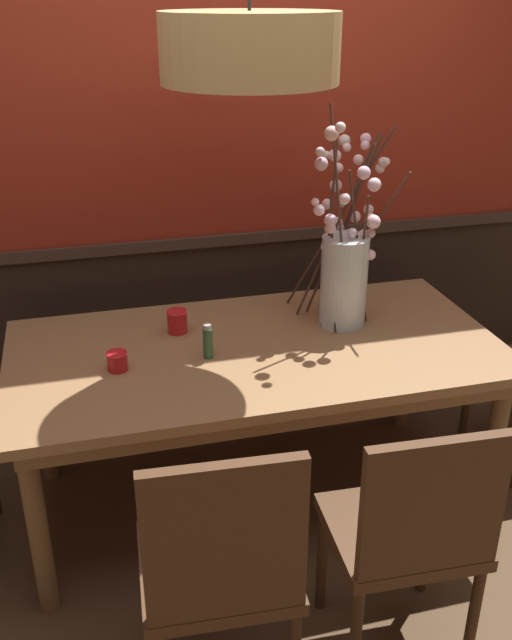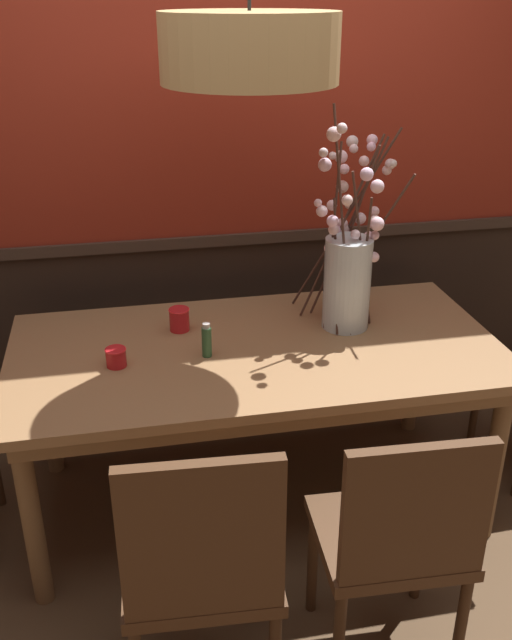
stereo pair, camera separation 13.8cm
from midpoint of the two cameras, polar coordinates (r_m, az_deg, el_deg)
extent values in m
plane|color=brown|center=(3.15, 1.29, -14.18)|extent=(24.00, 24.00, 0.00)
cube|color=#2D2119|center=(3.49, -1.19, -0.80)|extent=(5.24, 0.12, 0.94)
cube|color=#3E2E24|center=(3.30, -1.23, 6.78)|extent=(5.24, 0.14, 0.05)
cube|color=maroon|center=(3.14, -1.44, 22.98)|extent=(5.24, 0.12, 1.88)
cube|color=#997047|center=(2.75, 1.44, -2.47)|extent=(1.89, 0.96, 0.04)
cube|color=brown|center=(2.78, 1.43, -3.55)|extent=(1.79, 0.85, 0.08)
cylinder|color=brown|center=(2.60, -16.07, -15.36)|extent=(0.07, 0.07, 0.70)
cylinder|color=brown|center=(2.94, 19.95, -10.68)|extent=(0.07, 0.07, 0.70)
cylinder|color=brown|center=(3.23, -15.30, -6.47)|extent=(0.07, 0.07, 0.70)
cylinder|color=brown|center=(3.51, 13.73, -3.59)|extent=(0.07, 0.07, 0.70)
cylinder|color=#412917|center=(3.54, 18.34, -6.59)|extent=(0.04, 0.04, 0.43)
cube|color=#4C301C|center=(2.22, -2.59, -19.04)|extent=(0.48, 0.46, 0.04)
cube|color=#4C301C|center=(1.90, -2.17, -17.37)|extent=(0.43, 0.06, 0.49)
cylinder|color=#412917|center=(2.51, -7.64, -20.31)|extent=(0.04, 0.04, 0.43)
cylinder|color=#412917|center=(2.53, 1.77, -19.61)|extent=(0.04, 0.04, 0.43)
cube|color=#4C301C|center=(3.57, -6.15, -0.55)|extent=(0.46, 0.41, 0.04)
cube|color=#4C301C|center=(3.63, -6.76, 3.92)|extent=(0.41, 0.06, 0.42)
cylinder|color=#412917|center=(3.57, -2.58, -4.80)|extent=(0.04, 0.04, 0.44)
cylinder|color=#412917|center=(3.52, -8.54, -5.53)|extent=(0.04, 0.04, 0.44)
cylinder|color=#412917|center=(3.84, -3.63, -2.46)|extent=(0.04, 0.04, 0.44)
cylinder|color=#412917|center=(3.80, -9.16, -3.11)|extent=(0.04, 0.04, 0.44)
cube|color=#4C301C|center=(2.34, 12.34, -16.66)|extent=(0.46, 0.43, 0.04)
cube|color=#4C301C|center=(2.06, 14.75, -14.88)|extent=(0.42, 0.06, 0.44)
cylinder|color=#412917|center=(2.57, 6.20, -18.78)|extent=(0.04, 0.04, 0.44)
cylinder|color=#412917|center=(2.68, 14.57, -17.44)|extent=(0.04, 0.04, 0.44)
cylinder|color=#412917|center=(2.47, 17.80, -22.64)|extent=(0.04, 0.04, 0.44)
cube|color=#4C301C|center=(3.67, 2.61, 0.15)|extent=(0.43, 0.42, 0.04)
cube|color=#4C301C|center=(3.73, 2.24, 4.90)|extent=(0.38, 0.06, 0.47)
cylinder|color=#412917|center=(3.66, 5.59, -4.14)|extent=(0.04, 0.04, 0.43)
cylinder|color=#412917|center=(3.61, 0.29, -4.48)|extent=(0.04, 0.04, 0.43)
cylinder|color=#412917|center=(3.95, 4.58, -1.79)|extent=(0.04, 0.04, 0.43)
cylinder|color=#412917|center=(3.90, -0.33, -2.08)|extent=(0.04, 0.04, 0.43)
cylinder|color=silver|center=(2.86, 8.71, 2.90)|extent=(0.19, 0.19, 0.37)
cylinder|color=silver|center=(2.92, 8.53, 0.32)|extent=(0.17, 0.17, 0.08)
cylinder|color=#472D23|center=(2.81, 7.60, 6.54)|extent=(0.08, 0.11, 0.73)
sphere|color=silver|center=(2.73, 7.04, 12.29)|extent=(0.05, 0.05, 0.05)
sphere|color=silver|center=(2.71, 6.95, 13.23)|extent=(0.04, 0.04, 0.04)
sphere|color=#F9D9D1|center=(2.81, 7.54, 7.82)|extent=(0.03, 0.03, 0.03)
cylinder|color=#472D23|center=(2.88, 8.18, 7.21)|extent=(0.31, 0.05, 0.75)
sphere|color=#FFD1E0|center=(2.87, 7.52, 9.14)|extent=(0.04, 0.04, 0.04)
sphere|color=white|center=(2.93, 7.56, 12.98)|extent=(0.03, 0.03, 0.03)
sphere|color=#FDC6D9|center=(2.91, 8.50, 11.92)|extent=(0.04, 0.04, 0.04)
sphere|color=#FFC9E3|center=(2.88, 7.73, 7.15)|extent=(0.05, 0.05, 0.05)
cylinder|color=#472D23|center=(2.91, 10.34, 5.94)|extent=(0.25, 0.27, 0.63)
sphere|color=silver|center=(2.95, 12.33, 12.21)|extent=(0.03, 0.03, 0.03)
sphere|color=silver|center=(2.96, 12.10, 12.17)|extent=(0.04, 0.04, 0.04)
sphere|color=#F7CFD1|center=(2.97, 11.83, 11.72)|extent=(0.04, 0.04, 0.04)
sphere|color=#FFC6DA|center=(2.93, 10.43, 6.59)|extent=(0.05, 0.05, 0.05)
sphere|color=#FBC7D1|center=(2.93, 10.85, 8.57)|extent=(0.04, 0.04, 0.04)
cylinder|color=#472D23|center=(2.83, 10.12, 4.52)|extent=(0.02, 0.09, 0.55)
sphere|color=#F3C6D8|center=(2.81, 10.94, 6.69)|extent=(0.04, 0.04, 0.04)
sphere|color=#FBDAD5|center=(2.79, 10.97, 7.71)|extent=(0.05, 0.05, 0.05)
sphere|color=#FFCFDF|center=(2.77, 11.15, 7.59)|extent=(0.05, 0.05, 0.05)
sphere|color=#FFCED9|center=(2.82, 10.88, 4.98)|extent=(0.04, 0.04, 0.04)
sphere|color=#FFD0E6|center=(2.80, 9.94, 5.97)|extent=(0.04, 0.04, 0.04)
cylinder|color=#472D23|center=(2.80, 7.86, 4.21)|extent=(0.01, 0.14, 0.53)
sphere|color=white|center=(2.80, 7.47, 5.74)|extent=(0.05, 0.05, 0.05)
sphere|color=#FFD2E0|center=(2.72, 6.48, 9.34)|extent=(0.03, 0.03, 0.03)
sphere|color=#F4C4E3|center=(2.69, 7.66, 7.89)|extent=(0.05, 0.05, 0.05)
sphere|color=white|center=(2.76, 8.38, 4.54)|extent=(0.04, 0.04, 0.04)
sphere|color=white|center=(2.73, 6.79, 8.69)|extent=(0.04, 0.04, 0.04)
cylinder|color=#472D23|center=(2.91, 8.95, 6.99)|extent=(0.16, 0.14, 0.72)
sphere|color=silver|center=(2.92, 9.10, 6.66)|extent=(0.05, 0.05, 0.05)
sphere|color=#F9C5E4|center=(2.90, 10.65, 13.55)|extent=(0.04, 0.04, 0.04)
sphere|color=white|center=(2.92, 8.37, 7.28)|extent=(0.06, 0.06, 0.06)
sphere|color=white|center=(2.92, 9.75, 8.05)|extent=(0.05, 0.05, 0.05)
sphere|color=#FEC9E2|center=(2.91, 10.72, 14.06)|extent=(0.04, 0.04, 0.04)
sphere|color=#FFCBD1|center=(2.88, 10.09, 12.48)|extent=(0.04, 0.04, 0.04)
cylinder|color=#472D23|center=(2.72, 8.45, 7.55)|extent=(0.09, 0.12, 0.88)
sphere|color=#FFD7DC|center=(2.60, 7.85, 14.59)|extent=(0.05, 0.05, 0.05)
sphere|color=#F8D2D1|center=(2.68, 8.84, 9.49)|extent=(0.04, 0.04, 0.04)
sphere|color=#FFD7DA|center=(2.74, 7.71, 7.21)|extent=(0.04, 0.04, 0.04)
sphere|color=#FAD9D9|center=(2.55, 8.53, 15.01)|extent=(0.04, 0.04, 0.04)
cylinder|color=#472D23|center=(2.92, 8.75, 7.23)|extent=(0.29, 0.05, 0.74)
sphere|color=#FBCAD5|center=(2.94, 8.23, 12.87)|extent=(0.05, 0.05, 0.05)
sphere|color=white|center=(2.97, 9.23, 13.46)|extent=(0.04, 0.04, 0.04)
sphere|color=#FCD3DB|center=(2.91, 8.32, 7.66)|extent=(0.05, 0.05, 0.05)
cylinder|color=#472D23|center=(2.81, 9.89, 5.45)|extent=(0.13, 0.04, 0.64)
sphere|color=silver|center=(2.69, 11.22, 10.49)|extent=(0.05, 0.05, 0.05)
sphere|color=silver|center=(2.76, 9.44, 6.80)|extent=(0.04, 0.04, 0.04)
sphere|color=silver|center=(2.67, 10.40, 11.46)|extent=(0.05, 0.05, 0.05)
cylinder|color=#472D23|center=(2.96, 8.42, 7.86)|extent=(0.39, 0.16, 0.77)
sphere|color=#FADAD5|center=(3.00, 8.81, 9.12)|extent=(0.03, 0.03, 0.03)
sphere|color=#FFD9D3|center=(2.99, 8.30, 10.56)|extent=(0.05, 0.05, 0.05)
sphere|color=silver|center=(3.04, 9.09, 14.00)|extent=(0.05, 0.05, 0.05)
cylinder|color=red|center=(2.62, -9.73, -3.00)|extent=(0.07, 0.07, 0.07)
torus|color=red|center=(2.61, -9.78, -2.38)|extent=(0.08, 0.08, 0.01)
cylinder|color=silver|center=(2.63, -9.71, -3.20)|extent=(0.05, 0.05, 0.04)
cylinder|color=red|center=(2.86, -4.82, 0.03)|extent=(0.08, 0.08, 0.09)
torus|color=red|center=(2.84, -4.85, 0.82)|extent=(0.08, 0.08, 0.01)
cylinder|color=silver|center=(2.86, -4.81, -0.23)|extent=(0.06, 0.06, 0.05)
cylinder|color=#2D5633|center=(2.64, -2.50, -1.80)|extent=(0.04, 0.04, 0.12)
cylinder|color=beige|center=(2.61, -2.53, -0.48)|extent=(0.03, 0.03, 0.02)
cylinder|color=tan|center=(2.44, 1.18, 21.08)|extent=(0.59, 0.59, 0.22)
sphere|color=#F9EAB7|center=(2.45, 1.18, 20.31)|extent=(0.14, 0.14, 0.14)
camera|label=1|loc=(0.07, -88.53, 0.69)|focal=39.75mm
camera|label=2|loc=(0.07, 91.47, -0.69)|focal=39.75mm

